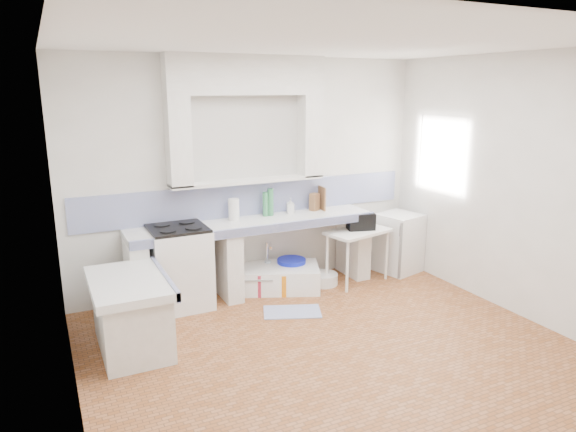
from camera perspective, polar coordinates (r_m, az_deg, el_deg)
name	(u,v)px	position (r m, az deg, el deg)	size (l,w,h in m)	color
floor	(334,351)	(5.12, 5.04, -14.51)	(4.50, 4.50, 0.00)	#965C37
ceiling	(341,42)	(4.52, 5.83, 18.48)	(4.50, 4.50, 0.00)	white
wall_back	(252,175)	(6.39, -3.93, 4.55)	(4.50, 4.50, 0.00)	white
wall_front	(526,281)	(3.16, 24.60, -6.47)	(4.50, 4.50, 0.00)	white
wall_left	(62,239)	(3.99, -23.50, -2.30)	(4.50, 4.50, 0.00)	white
wall_right	(518,187)	(6.09, 23.88, 2.93)	(4.50, 4.50, 0.00)	white
alcove_mass	(247,75)	(6.15, -4.56, 15.17)	(1.90, 0.25, 0.45)	white
window_frame	(452,155)	(7.00, 17.53, 6.42)	(0.35, 0.86, 1.06)	#341C10
lace_valance	(445,125)	(6.87, 16.87, 9.53)	(0.01, 0.84, 0.24)	white
counter_slab	(255,224)	(6.19, -3.66, -0.85)	(3.00, 0.60, 0.08)	white
counter_lip	(264,229)	(5.94, -2.64, -1.47)	(3.00, 0.04, 0.10)	navy
counter_pier_left	(137,278)	(5.97, -16.21, -6.50)	(0.20, 0.55, 0.82)	white
counter_pier_mid	(228,264)	(6.20, -6.60, -5.23)	(0.20, 0.55, 0.82)	white
counter_pier_right	(353,245)	(6.94, 7.16, -3.16)	(0.20, 0.55, 0.82)	white
peninsula_top	(129,283)	(5.11, -17.04, -7.04)	(0.70, 1.10, 0.08)	white
peninsula_base	(132,318)	(5.24, -16.77, -10.62)	(0.60, 1.00, 0.62)	white
peninsula_lip	(164,278)	(5.16, -13.41, -6.59)	(0.04, 1.10, 0.10)	navy
backsplash	(253,199)	(6.43, -3.83, 1.90)	(4.27, 0.03, 0.40)	navy
stove	(180,268)	(6.02, -11.79, -5.63)	(0.64, 0.62, 0.91)	white
sink	(274,278)	(6.50, -1.53, -6.87)	(1.09, 0.59, 0.26)	white
side_table	(357,256)	(6.71, 7.61, -4.38)	(0.82, 0.46, 0.04)	white
fridge	(398,243)	(7.19, 12.01, -2.87)	(0.51, 0.51, 0.79)	white
bucket_red	(260,283)	(6.35, -3.13, -7.30)	(0.30, 0.30, 0.28)	#B42A42
bucket_orange	(283,283)	(6.36, -0.50, -7.32)	(0.29, 0.29, 0.27)	orange
bucket_blue	(291,272)	(6.60, 0.38, -6.15)	(0.36, 0.36, 0.34)	#0F1CCC
basin_white	(324,279)	(6.67, 3.92, -6.89)	(0.36, 0.36, 0.14)	white
water_bottle_a	(258,276)	(6.57, -3.36, -6.54)	(0.08, 0.08, 0.28)	silver
water_bottle_b	(268,273)	(6.62, -2.21, -6.23)	(0.08, 0.08, 0.32)	silver
black_bag	(361,221)	(6.64, 8.00, -0.58)	(0.34, 0.19, 0.21)	black
green_bottle_a	(265,204)	(6.36, -2.50, 1.30)	(0.07, 0.07, 0.30)	#337D4C
green_bottle_b	(270,202)	(6.38, -1.93, 1.53)	(0.07, 0.07, 0.34)	#337D4C
knife_block	(314,202)	(6.66, 2.91, 1.55)	(0.11, 0.09, 0.22)	brown
cutting_board	(322,198)	(6.70, 3.74, 1.96)	(0.02, 0.22, 0.30)	brown
paper_towel	(234,209)	(6.19, -5.96, 0.72)	(0.13, 0.13, 0.26)	white
soap_bottle	(290,206)	(6.51, 0.27, 1.14)	(0.09, 0.09, 0.19)	white
rug	(292,312)	(5.89, 0.46, -10.46)	(0.63, 0.36, 0.01)	#3D438F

